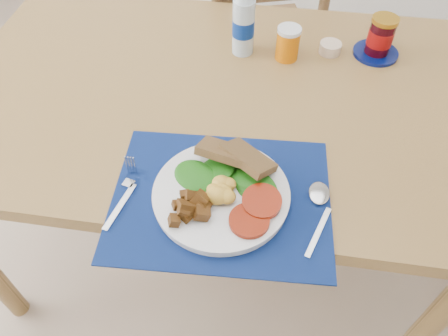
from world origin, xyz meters
name	(u,v)px	position (x,y,z in m)	size (l,w,h in m)	color
ground	(208,284)	(0.00, 0.00, 0.00)	(4.00, 4.00, 0.00)	tan
table	(213,113)	(0.00, 0.20, 0.67)	(1.40, 0.90, 0.75)	brown
chair_far	(262,16)	(0.08, 0.84, 0.60)	(0.55, 0.54, 1.20)	#54321E
placemat	(221,198)	(0.08, -0.15, 0.75)	(0.46, 0.36, 0.00)	black
breakfast_plate	(218,193)	(0.07, -0.15, 0.77)	(0.29, 0.29, 0.07)	silver
fork	(126,191)	(-0.13, -0.17, 0.76)	(0.04, 0.18, 0.00)	#B2B5BA
spoon	(319,205)	(0.28, -0.14, 0.76)	(0.05, 0.19, 0.01)	#B2B5BA
water_bottle	(243,23)	(0.06, 0.38, 0.84)	(0.06, 0.06, 0.21)	#ADBFCC
juice_glass	(288,44)	(0.18, 0.37, 0.79)	(0.06, 0.06, 0.09)	#CF6405
ramekin	(330,48)	(0.31, 0.42, 0.77)	(0.06, 0.06, 0.03)	beige
jam_on_saucer	(380,39)	(0.44, 0.43, 0.80)	(0.13, 0.13, 0.12)	#040E49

